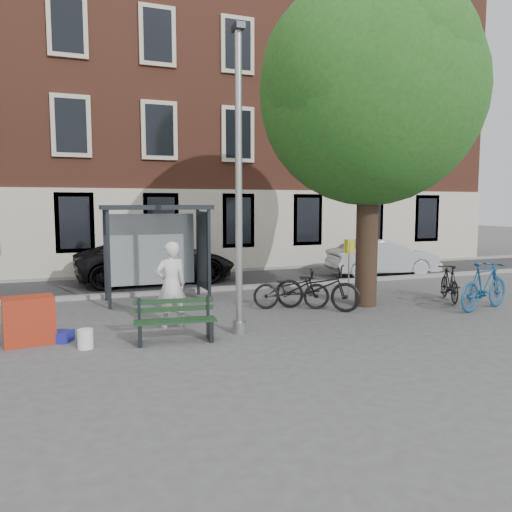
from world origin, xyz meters
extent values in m
plane|color=#4C4C4F|center=(0.00, 0.00, 0.00)|extent=(90.00, 90.00, 0.00)
cube|color=#28282B|center=(0.00, 7.00, 0.01)|extent=(40.00, 4.00, 0.01)
cube|color=gray|center=(0.00, 5.00, 0.06)|extent=(40.00, 0.25, 0.12)
cube|color=gray|center=(0.00, 9.00, 0.06)|extent=(40.00, 0.25, 0.12)
cube|color=brown|center=(0.00, 13.00, 7.00)|extent=(30.00, 8.00, 14.00)
cylinder|color=#9EA0A3|center=(0.00, 0.00, 3.00)|extent=(0.14, 0.14, 6.00)
cylinder|color=#9EA0A3|center=(0.00, 0.00, 0.12)|extent=(0.28, 0.28, 0.24)
cube|color=#1E2328|center=(0.00, 0.00, 6.05)|extent=(0.18, 0.35, 0.12)
cylinder|color=black|center=(4.00, 1.50, 1.70)|extent=(0.56, 0.56, 3.40)
sphere|color=#245018|center=(4.00, 1.50, 5.40)|extent=(5.60, 5.60, 5.60)
sphere|color=#245018|center=(4.90, 1.90, 5.90)|extent=(3.92, 3.92, 3.92)
sphere|color=#245018|center=(3.20, 1.20, 5.70)|extent=(4.20, 4.20, 4.20)
sphere|color=#245018|center=(4.20, 0.60, 6.00)|extent=(3.64, 3.64, 3.64)
cube|color=#1E2328|center=(-2.30, 3.40, 1.25)|extent=(0.08, 0.08, 2.50)
cube|color=#1E2328|center=(0.30, 3.40, 1.25)|extent=(0.08, 0.08, 2.50)
cube|color=#1E2328|center=(-2.30, 4.60, 1.25)|extent=(0.08, 0.08, 2.50)
cube|color=#1E2328|center=(0.30, 4.60, 1.25)|extent=(0.08, 0.08, 2.50)
cube|color=#1E2328|center=(-1.00, 4.00, 2.56)|extent=(2.85, 1.45, 0.12)
cube|color=#8C999E|center=(-1.00, 4.60, 1.38)|extent=(2.34, 0.04, 2.00)
cube|color=#1E2328|center=(0.30, 4.00, 1.38)|extent=(0.12, 1.14, 2.12)
cube|color=#D84C19|center=(0.37, 4.00, 1.38)|extent=(0.02, 0.90, 1.62)
imported|color=white|center=(-1.20, 1.00, 0.93)|extent=(0.73, 0.53, 1.85)
cube|color=#1E2328|center=(-2.03, -0.13, 0.20)|extent=(0.12, 0.49, 0.40)
cube|color=#1E2328|center=(-0.70, -0.28, 0.20)|extent=(0.12, 0.49, 0.40)
cube|color=#19381D|center=(-1.38, -0.36, 0.42)|extent=(1.56, 0.28, 0.04)
cube|color=#19381D|center=(-1.36, -0.20, 0.42)|extent=(1.56, 0.28, 0.04)
cube|color=#19381D|center=(-1.35, -0.04, 0.42)|extent=(1.56, 0.28, 0.04)
cube|color=#19381D|center=(-1.34, 0.05, 0.60)|extent=(1.55, 0.21, 0.09)
cube|color=#19381D|center=(-1.34, 0.05, 0.76)|extent=(1.55, 0.21, 0.09)
imported|color=black|center=(2.00, 1.80, 0.50)|extent=(2.03, 1.29, 1.01)
imported|color=navy|center=(6.49, 0.00, 0.60)|extent=(2.09, 1.07, 1.21)
imported|color=black|center=(2.56, 1.47, 0.57)|extent=(2.12, 1.99, 1.14)
imported|color=black|center=(6.50, 1.23, 0.49)|extent=(1.15, 1.68, 0.99)
imported|color=black|center=(-0.46, 7.36, 0.74)|extent=(5.40, 2.64, 1.48)
imported|color=#B4B7BD|center=(7.67, 6.00, 0.67)|extent=(4.23, 1.96, 1.34)
cube|color=#9F2B15|center=(-3.98, 0.69, 0.45)|extent=(0.98, 0.72, 0.90)
cube|color=navy|center=(-3.50, 0.66, 0.10)|extent=(0.67, 0.59, 0.20)
cylinder|color=white|center=(-3.00, -0.04, 0.18)|extent=(0.31, 0.31, 0.36)
cylinder|color=#9EA0A3|center=(4.04, 2.43, 0.81)|extent=(0.04, 0.04, 1.62)
cube|color=#FDF61C|center=(4.04, 2.43, 1.49)|extent=(0.29, 0.09, 0.38)
camera|label=1|loc=(-3.22, -9.52, 2.65)|focal=35.00mm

